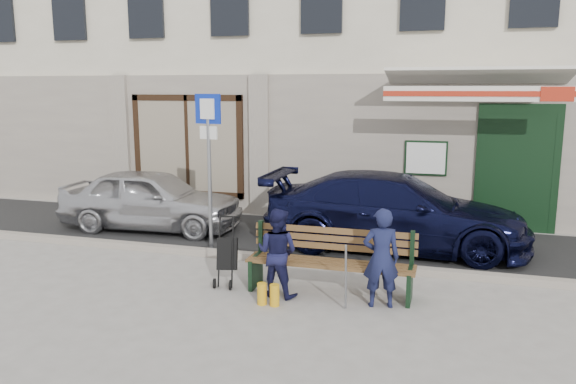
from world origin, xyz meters
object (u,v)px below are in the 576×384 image
at_px(car_silver, 151,199).
at_px(woman, 277,252).
at_px(man, 381,258).
at_px(car_navy, 395,211).
at_px(stroller, 227,255).
at_px(bench, 327,262).
at_px(parking_sign, 209,146).

bearing_deg(car_silver, woman, -131.91).
height_order(man, woman, man).
height_order(car_navy, stroller, car_navy).
bearing_deg(bench, woman, -156.73).
bearing_deg(car_navy, car_silver, 90.25).
bearing_deg(bench, stroller, -177.27).
relative_size(bench, man, 1.77).
height_order(car_silver, stroller, car_silver).
relative_size(car_navy, woman, 3.76).
height_order(car_silver, parking_sign, parking_sign).
xyz_separation_m(car_navy, man, (0.10, -2.89, -0.01)).
xyz_separation_m(car_silver, woman, (3.63, -2.90, -0.01)).
height_order(car_silver, car_navy, car_navy).
xyz_separation_m(car_silver, car_navy, (4.98, -0.01, 0.05)).
height_order(car_navy, bench, car_navy).
distance_m(car_silver, woman, 4.65).
bearing_deg(woman, stroller, -4.01).
distance_m(car_silver, man, 5.85).
bearing_deg(parking_sign, woman, -34.62).
relative_size(man, stroller, 1.32).
distance_m(parking_sign, woman, 2.92).
relative_size(car_silver, man, 2.76).
relative_size(car_silver, bench, 1.56).
bearing_deg(man, parking_sign, -43.83).
relative_size(car_navy, parking_sign, 1.70).
height_order(parking_sign, woman, parking_sign).
bearing_deg(car_navy, woman, 155.37).
bearing_deg(car_silver, stroller, -137.34).
bearing_deg(stroller, parking_sign, 106.71).
distance_m(parking_sign, bench, 3.30).
xyz_separation_m(car_navy, parking_sign, (-3.20, -1.01, 1.20)).
relative_size(man, woman, 1.07).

